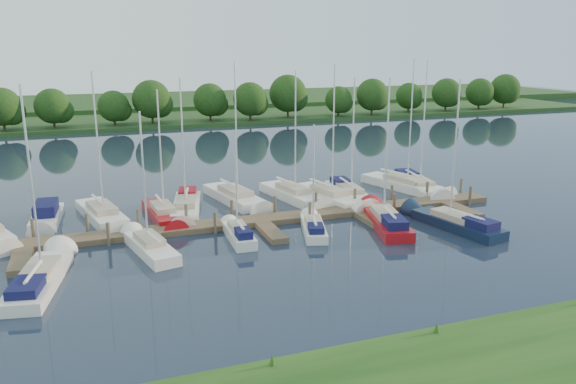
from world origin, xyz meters
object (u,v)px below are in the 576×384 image
object	(u,v)px
dock	(262,223)
sailboat_n_5	(236,199)
sailboat_s_2	(239,235)
motorboat	(46,218)

from	to	relation	value
dock	sailboat_n_5	size ratio (longest dim) A/B	3.29
sailboat_n_5	sailboat_s_2	bearing A→B (deg)	64.85
motorboat	sailboat_s_2	size ratio (longest dim) A/B	0.86
dock	sailboat_s_2	xyz separation A→B (m)	(-2.38, -2.34, 0.13)
sailboat_n_5	sailboat_s_2	distance (m)	9.49
dock	motorboat	bearing A→B (deg)	157.45
sailboat_s_2	dock	bearing A→B (deg)	46.91
dock	sailboat_s_2	bearing A→B (deg)	-135.54
motorboat	sailboat_n_5	size ratio (longest dim) A/B	0.55
sailboat_s_2	motorboat	bearing A→B (deg)	148.22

